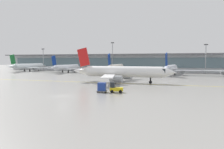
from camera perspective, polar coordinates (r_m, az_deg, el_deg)
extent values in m
plane|color=gray|center=(44.43, -11.59, -5.07)|extent=(400.00, 400.00, 0.00)
cube|color=yellow|center=(66.67, 2.18, -2.10)|extent=(109.89, 5.64, 0.01)
cube|color=#B2B7BC|center=(130.55, 10.94, 2.62)|extent=(191.25, 8.00, 9.00)
cube|color=slate|center=(126.53, 10.60, 2.80)|extent=(183.60, 0.16, 5.04)
cube|color=slate|center=(129.08, 10.84, 4.75)|extent=(198.90, 11.00, 0.60)
cylinder|color=white|center=(140.29, -19.02, 1.89)|extent=(4.05, 20.20, 2.79)
cone|color=white|center=(148.90, -15.88, 2.04)|extent=(2.85, 3.51, 2.65)
cube|color=black|center=(147.22, -16.45, 2.15)|extent=(2.33, 2.64, 0.98)
cone|color=white|center=(131.78, -22.74, 1.71)|extent=(2.65, 4.60, 2.37)
cube|color=white|center=(144.24, -21.50, 1.58)|extent=(11.69, 6.33, 0.23)
cylinder|color=#999EA3|center=(143.47, -20.51, 1.28)|extent=(1.90, 3.05, 1.72)
cube|color=white|center=(134.23, -17.32, 1.53)|extent=(11.77, 5.03, 0.23)
cylinder|color=#999EA3|center=(136.72, -17.67, 1.23)|extent=(1.90, 3.05, 1.72)
cube|color=#19662D|center=(132.33, -22.49, 3.35)|extent=(0.53, 3.77, 5.25)
cube|color=white|center=(134.11, -22.94, 1.91)|extent=(4.21, 2.22, 0.20)
cube|color=white|center=(131.09, -21.75, 1.90)|extent=(4.21, 2.22, 0.20)
cylinder|color=black|center=(145.48, -17.07, 1.15)|extent=(0.36, 0.36, 1.48)
cylinder|color=black|center=(145.49, -17.07, 1.00)|extent=(0.50, 0.76, 0.74)
cylinder|color=black|center=(140.53, -20.02, 1.00)|extent=(0.36, 0.36, 1.48)
cylinder|color=black|center=(140.54, -20.01, 0.85)|extent=(0.50, 0.76, 0.74)
cylinder|color=black|center=(137.88, -18.91, 0.98)|extent=(0.36, 0.36, 1.48)
cylinder|color=black|center=(137.89, -18.91, 0.83)|extent=(0.50, 0.76, 0.74)
cylinder|color=silver|center=(123.66, -10.61, 1.72)|extent=(3.42, 18.60, 2.57)
cone|color=silver|center=(132.67, -7.95, 1.87)|extent=(2.58, 3.19, 2.44)
cube|color=black|center=(130.92, -8.43, 1.98)|extent=(2.11, 2.40, 0.90)
cone|color=silver|center=(114.56, -13.84, 1.52)|extent=(2.37, 4.21, 2.18)
cube|color=silver|center=(126.35, -13.45, 1.40)|extent=(10.80, 5.68, 0.21)
cylinder|color=#999EA3|center=(126.01, -12.37, 1.08)|extent=(1.71, 2.79, 1.59)
cube|color=silver|center=(118.78, -8.42, 1.32)|extent=(10.86, 4.81, 0.21)
cylinder|color=#999EA3|center=(120.91, -8.97, 1.02)|extent=(1.71, 2.79, 1.59)
cube|color=navy|center=(115.14, -13.62, 3.27)|extent=(0.43, 3.47, 4.84)
cube|color=silver|center=(116.60, -14.24, 1.74)|extent=(3.86, 1.99, 0.18)
cube|color=silver|center=(114.29, -12.75, 1.73)|extent=(3.86, 1.99, 0.18)
cylinder|color=black|center=(129.11, -8.96, 0.94)|extent=(0.33, 0.33, 1.36)
cylinder|color=black|center=(129.13, -8.96, 0.79)|extent=(0.45, 0.70, 0.68)
cylinder|color=black|center=(123.52, -11.66, 0.79)|extent=(0.33, 0.33, 1.36)
cylinder|color=black|center=(123.53, -11.66, 0.63)|extent=(0.45, 0.70, 0.68)
cylinder|color=black|center=(121.51, -10.34, 0.76)|extent=(0.33, 0.33, 1.36)
cylinder|color=black|center=(121.53, -10.33, 0.60)|extent=(0.45, 0.70, 0.68)
cylinder|color=silver|center=(113.97, 0.97, 1.73)|extent=(4.77, 20.24, 2.79)
cone|color=silver|center=(125.32, 2.34, 1.90)|extent=(2.97, 3.59, 2.65)
cube|color=black|center=(123.14, 2.10, 2.03)|extent=(2.41, 2.71, 0.98)
cone|color=silver|center=(102.18, -0.80, 1.51)|extent=(2.80, 4.67, 2.37)
cube|color=silver|center=(114.48, -2.69, 1.35)|extent=(11.76, 4.64, 0.23)
cylinder|color=#999EA3|center=(114.98, -1.41, 0.98)|extent=(2.01, 3.11, 1.72)
cube|color=silver|center=(110.78, 4.32, 1.27)|extent=(11.63, 6.69, 0.23)
cylinder|color=#999EA3|center=(112.49, 3.30, 0.91)|extent=(2.01, 3.11, 1.72)
cube|color=navy|center=(102.96, -0.65, 3.62)|extent=(0.67, 3.77, 5.25)
cube|color=silver|center=(103.93, -1.69, 1.78)|extent=(4.27, 2.37, 0.20)
cube|color=silver|center=(102.77, 0.49, 1.76)|extent=(4.27, 2.37, 0.20)
cylinder|color=black|center=(120.86, 1.82, 0.83)|extent=(0.36, 0.36, 1.48)
cylinder|color=black|center=(120.87, 1.82, 0.65)|extent=(0.52, 0.78, 0.74)
cylinder|color=black|center=(112.99, -0.17, 0.63)|extent=(0.36, 0.36, 1.48)
cylinder|color=black|center=(113.01, -0.17, 0.45)|extent=(0.52, 0.78, 0.74)
cylinder|color=black|center=(112.01, 1.69, 0.60)|extent=(0.36, 0.36, 1.48)
cylinder|color=black|center=(112.03, 1.69, 0.42)|extent=(0.52, 0.78, 0.74)
cylinder|color=silver|center=(105.32, 13.80, 1.47)|extent=(3.12, 20.11, 2.79)
cone|color=silver|center=(116.90, 14.68, 1.66)|extent=(2.70, 3.39, 2.65)
cube|color=black|center=(114.68, 14.53, 1.80)|extent=(2.22, 2.54, 0.98)
cone|color=silver|center=(93.23, 12.66, 1.22)|extent=(2.44, 4.50, 2.37)
cube|color=silver|center=(105.07, 9.82, 1.10)|extent=(11.74, 5.86, 0.23)
cylinder|color=#999EA3|center=(105.83, 11.17, 0.68)|extent=(1.77, 2.98, 1.72)
cube|color=silver|center=(102.88, 17.59, 0.93)|extent=(11.76, 5.52, 0.23)
cylinder|color=#999EA3|center=(104.36, 16.38, 0.56)|extent=(1.77, 2.98, 1.72)
cube|color=navy|center=(94.03, 12.79, 3.53)|extent=(0.36, 3.76, 5.25)
cube|color=silver|center=(94.78, 11.57, 1.52)|extent=(4.13, 2.04, 0.20)
cube|color=silver|center=(94.09, 14.02, 1.47)|extent=(4.13, 2.04, 0.20)
cylinder|color=black|center=(112.36, 14.33, 0.50)|extent=(0.36, 0.36, 1.48)
cylinder|color=black|center=(112.38, 14.33, 0.31)|extent=(0.46, 0.75, 0.74)
cylinder|color=black|center=(104.11, 12.62, 0.29)|extent=(0.36, 0.36, 1.48)
cylinder|color=black|center=(104.13, 12.62, 0.08)|extent=(0.46, 0.75, 0.74)
cylinder|color=black|center=(103.53, 14.68, 0.24)|extent=(0.36, 0.36, 1.48)
cylinder|color=black|center=(103.55, 14.68, 0.03)|extent=(0.46, 0.75, 0.74)
cube|color=white|center=(103.37, 23.57, 0.81)|extent=(11.77, 4.99, 0.23)
cylinder|color=#999EA3|center=(104.88, 24.74, 0.39)|extent=(1.92, 3.06, 1.72)
cylinder|color=white|center=(68.32, 2.74, 0.68)|extent=(22.17, 4.12, 3.06)
cone|color=white|center=(65.93, 13.54, 0.48)|extent=(3.81, 3.08, 2.91)
cube|color=black|center=(66.18, 11.44, 0.85)|extent=(2.87, 2.52, 1.07)
cone|color=white|center=(73.20, -7.45, 0.85)|extent=(5.02, 2.83, 2.60)
cube|color=white|center=(76.38, 3.07, 0.36)|extent=(5.70, 12.93, 0.25)
cylinder|color=#999EA3|center=(73.65, 3.55, -0.42)|extent=(3.33, 2.04, 1.89)
cube|color=white|center=(61.48, -0.90, -0.43)|extent=(6.79, 12.86, 0.25)
cylinder|color=#999EA3|center=(63.49, 1.02, -1.07)|extent=(3.33, 2.04, 1.89)
cube|color=red|center=(72.69, -6.78, 4.11)|extent=(4.14, 0.52, 5.77)
cube|color=white|center=(74.63, -5.76, 1.27)|extent=(2.37, 4.60, 0.22)
cube|color=white|center=(70.57, -7.28, 1.13)|extent=(2.37, 4.60, 0.22)
cylinder|color=black|center=(66.77, 9.11, -1.44)|extent=(0.40, 0.40, 1.62)
cylinder|color=black|center=(66.80, 9.11, -1.79)|extent=(0.83, 0.53, 0.81)
cylinder|color=black|center=(70.97, 1.80, -1.10)|extent=(0.40, 0.40, 1.62)
cylinder|color=black|center=(71.00, 1.80, -1.42)|extent=(0.83, 0.53, 0.81)
cylinder|color=black|center=(67.03, 0.77, -1.38)|extent=(0.40, 0.40, 1.62)
cylinder|color=black|center=(67.07, 0.77, -1.72)|extent=(0.83, 0.53, 0.81)
cube|color=yellow|center=(48.22, 1.07, -3.54)|extent=(2.87, 2.01, 0.70)
cube|color=#1E2328|center=(48.20, 0.19, -2.46)|extent=(1.18, 1.43, 1.10)
cylinder|color=black|center=(48.88, 2.15, -3.85)|extent=(0.64, 0.36, 0.60)
cylinder|color=black|center=(47.49, 2.01, -4.07)|extent=(0.64, 0.36, 0.60)
cylinder|color=black|center=(49.05, 0.17, -3.83)|extent=(0.64, 0.36, 0.60)
cylinder|color=black|center=(47.67, -0.03, -4.04)|extent=(0.64, 0.36, 0.60)
cube|color=#595B60|center=(48.65, -2.41, -3.91)|extent=(2.44, 2.08, 0.12)
cube|color=navy|center=(48.55, -2.41, -2.91)|extent=(1.93, 1.86, 1.60)
cylinder|color=black|center=(49.25, -1.41, -4.02)|extent=(0.24, 0.15, 0.22)
cylinder|color=black|center=(47.88, -1.66, -4.24)|extent=(0.24, 0.15, 0.22)
cylinder|color=black|center=(49.49, -3.13, -3.99)|extent=(0.24, 0.15, 0.22)
cylinder|color=black|center=(48.12, -3.43, -4.20)|extent=(0.24, 0.15, 0.22)
cylinder|color=gray|center=(149.41, -16.00, 3.35)|extent=(0.36, 0.36, 12.52)
cube|color=#3F3F42|center=(149.54, -16.04, 5.84)|extent=(1.80, 0.30, 0.50)
cylinder|color=gray|center=(130.74, 0.12, 4.08)|extent=(0.36, 0.36, 15.33)
cube|color=#3F3F42|center=(131.03, 0.12, 7.54)|extent=(1.80, 0.30, 0.50)
cylinder|color=gray|center=(118.64, 21.34, 3.34)|extent=(0.36, 0.36, 13.14)
cube|color=#3F3F42|center=(118.83, 21.41, 6.63)|extent=(1.80, 0.30, 0.50)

